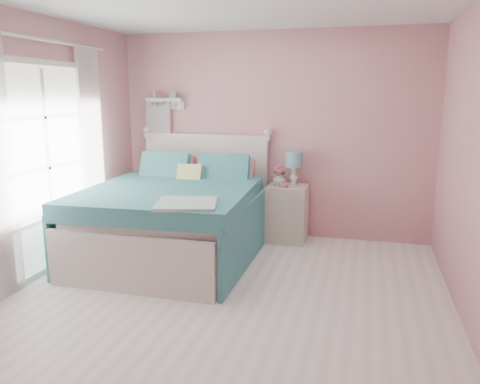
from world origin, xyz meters
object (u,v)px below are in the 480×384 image
at_px(vase, 279,179).
at_px(bed, 175,219).
at_px(nightstand, 287,213).
at_px(table_lamp, 294,162).
at_px(teacup, 283,185).

bearing_deg(vase, bed, -140.36).
height_order(bed, vase, bed).
height_order(bed, nightstand, bed).
distance_m(table_lamp, teacup, 0.32).
relative_size(bed, nightstand, 3.24).
relative_size(nightstand, vase, 4.19).
height_order(nightstand, vase, vase).
xyz_separation_m(vase, teacup, (0.08, -0.10, -0.05)).
bearing_deg(nightstand, table_lamp, 40.38).
bearing_deg(teacup, nightstand, 74.57).
bearing_deg(table_lamp, nightstand, -139.62).
bearing_deg(vase, teacup, -53.49).
distance_m(bed, table_lamp, 1.62).
height_order(nightstand, table_lamp, table_lamp).
height_order(bed, table_lamp, bed).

